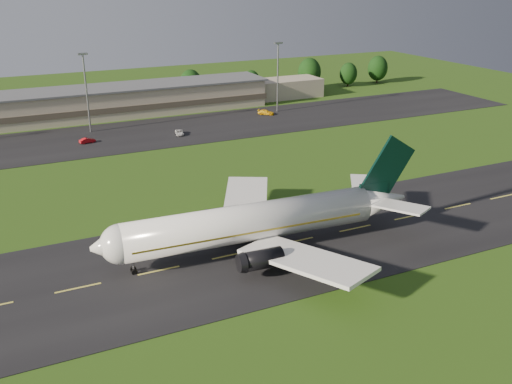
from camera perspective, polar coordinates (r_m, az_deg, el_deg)
name	(u,v)px	position (r m, az deg, el deg)	size (l,w,h in m)	color
ground	(159,271)	(81.76, -9.69, -7.81)	(360.00, 360.00, 0.00)	#2A4D13
taxiway	(159,271)	(81.73, -9.69, -7.78)	(220.00, 30.00, 0.10)	black
apron	(76,142)	(147.90, -17.54, 4.81)	(260.00, 30.00, 0.10)	black
airliner	(256,222)	(84.24, -0.01, -3.04)	(51.30, 42.12, 15.57)	white
terminal	(84,104)	(171.12, -16.82, 8.39)	(145.00, 16.00, 8.40)	#BAA98E
light_mast_centre	(86,83)	(153.54, -16.67, 10.36)	(2.40, 1.20, 20.35)	gray
light_mast_east	(278,69)	(170.61, 2.20, 12.22)	(2.40, 1.20, 20.35)	gray
tree_line	(182,85)	(187.88, -7.38, 10.58)	(198.43, 9.07, 11.08)	black
service_vehicle_b	(87,140)	(145.68, -16.52, 4.96)	(1.34, 3.84, 1.26)	#A80B12
service_vehicle_c	(179,132)	(148.36, -7.66, 5.92)	(1.95, 4.23, 1.17)	silver
service_vehicle_d	(266,112)	(168.48, 1.01, 7.98)	(1.96, 4.83, 1.40)	#F2B50E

